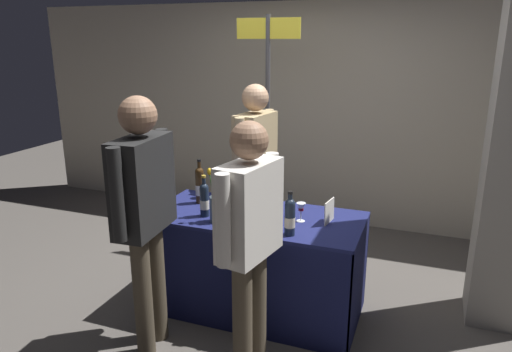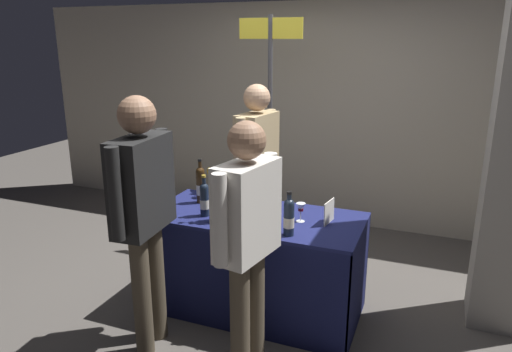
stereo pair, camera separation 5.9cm
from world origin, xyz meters
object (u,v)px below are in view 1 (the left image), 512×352
tasting_table (256,245)px  booth_signpost (268,107)px  display_bottle_0 (204,199)px  flower_vase (216,206)px  taster_foreground_right (249,230)px  vendor_presenter (255,161)px  wine_glass_near_vendor (301,208)px  featured_wine_bottle (200,185)px

tasting_table → booth_signpost: bearing=105.4°
display_bottle_0 → flower_vase: bearing=-29.0°
taster_foreground_right → display_bottle_0: bearing=56.7°
taster_foreground_right → flower_vase: bearing=53.4°
flower_vase → vendor_presenter: bearing=92.2°
display_bottle_0 → booth_signpost: (0.03, 1.31, 0.50)m
tasting_table → taster_foreground_right: taster_foreground_right is taller
wine_glass_near_vendor → booth_signpost: (-0.66, 1.16, 0.53)m
display_bottle_0 → vendor_presenter: vendor_presenter is taller
tasting_table → display_bottle_0: display_bottle_0 is taller
featured_wine_bottle → taster_foreground_right: 1.07m
vendor_presenter → display_bottle_0: bearing=1.6°
wine_glass_near_vendor → flower_vase: bearing=-159.1°
vendor_presenter → featured_wine_bottle: bearing=-16.6°
display_bottle_0 → taster_foreground_right: 0.78m
wine_glass_near_vendor → booth_signpost: booth_signpost is taller
wine_glass_near_vendor → flower_vase: flower_vase is taller
display_bottle_0 → vendor_presenter: size_ratio=0.19×
featured_wine_bottle → wine_glass_near_vendor: 0.86m
tasting_table → booth_signpost: (-0.32, 1.16, 0.87)m
wine_glass_near_vendor → vendor_presenter: bearing=131.9°
tasting_table → wine_glass_near_vendor: size_ratio=11.40×
featured_wine_bottle → wine_glass_near_vendor: (0.85, -0.10, -0.05)m
taster_foreground_right → booth_signpost: size_ratio=0.71×
vendor_presenter → tasting_table: bearing=29.1°
vendor_presenter → taster_foreground_right: (0.47, -1.34, -0.05)m
tasting_table → vendor_presenter: bearing=111.1°
display_bottle_0 → wine_glass_near_vendor: display_bottle_0 is taller
tasting_table → featured_wine_bottle: (-0.51, 0.10, 0.39)m
display_bottle_0 → flower_vase: flower_vase is taller
flower_vase → booth_signpost: bearing=94.1°
featured_wine_bottle → taster_foreground_right: (0.72, -0.78, 0.03)m
vendor_presenter → booth_signpost: bearing=-164.5°
vendor_presenter → booth_signpost: booth_signpost is taller
featured_wine_bottle → vendor_presenter: size_ratio=0.21×
display_bottle_0 → wine_glass_near_vendor: 0.70m
tasting_table → flower_vase: bearing=-135.5°
display_bottle_0 → wine_glass_near_vendor: (0.68, 0.14, -0.03)m
tasting_table → vendor_presenter: size_ratio=0.94×
vendor_presenter → taster_foreground_right: size_ratio=1.04×
wine_glass_near_vendor → display_bottle_0: bearing=-168.1°
booth_signpost → vendor_presenter: bearing=-82.6°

